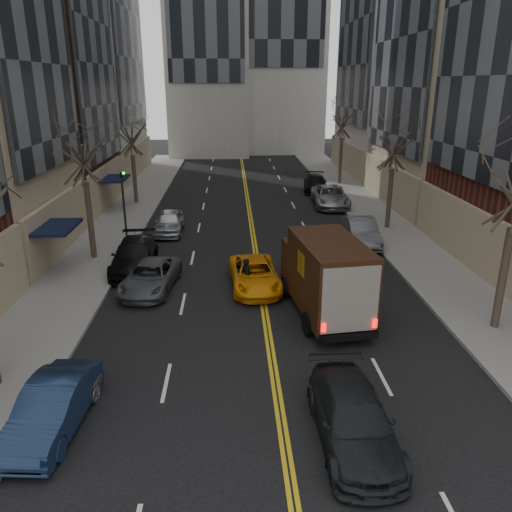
# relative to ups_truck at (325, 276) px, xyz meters

# --- Properties ---
(sidewalk_left) EXTENTS (4.00, 66.00, 0.15)m
(sidewalk_left) POSITION_rel_ups_truck_xyz_m (-11.41, 14.31, -1.60)
(sidewalk_left) COLOR slate
(sidewalk_left) RESTS_ON ground
(sidewalk_right) EXTENTS (4.00, 66.00, 0.15)m
(sidewalk_right) POSITION_rel_ups_truck_xyz_m (6.59, 14.31, -1.60)
(sidewalk_right) COLOR slate
(sidewalk_right) RESTS_ON ground
(tree_lf_mid) EXTENTS (3.20, 3.20, 8.91)m
(tree_lf_mid) POSITION_rel_ups_truck_xyz_m (-11.21, 7.31, 4.92)
(tree_lf_mid) COLOR #382D23
(tree_lf_mid) RESTS_ON sidewalk_left
(tree_lf_far) EXTENTS (3.20, 3.20, 8.12)m
(tree_lf_far) POSITION_rel_ups_truck_xyz_m (-11.21, 20.31, 4.35)
(tree_lf_far) COLOR #382D23
(tree_lf_far) RESTS_ON sidewalk_left
(tree_rt_mid) EXTENTS (3.20, 3.20, 8.32)m
(tree_rt_mid) POSITION_rel_ups_truck_xyz_m (6.39, 12.31, 4.49)
(tree_rt_mid) COLOR #382D23
(tree_rt_mid) RESTS_ON sidewalk_right
(tree_rt_far) EXTENTS (3.20, 3.20, 9.11)m
(tree_rt_far) POSITION_rel_ups_truck_xyz_m (6.39, 27.31, 5.06)
(tree_rt_far) COLOR #382D23
(tree_rt_far) RESTS_ON sidewalk_right
(traffic_signal) EXTENTS (0.29, 0.26, 4.70)m
(traffic_signal) POSITION_rel_ups_truck_xyz_m (-9.81, 9.30, 1.14)
(traffic_signal) COLOR black
(traffic_signal) RESTS_ON sidewalk_left
(ups_truck) EXTENTS (3.07, 6.31, 3.33)m
(ups_truck) POSITION_rel_ups_truck_xyz_m (0.00, 0.00, 0.00)
(ups_truck) COLOR black
(ups_truck) RESTS_ON ground
(observer_sedan) EXTENTS (2.01, 4.76, 1.37)m
(observer_sedan) POSITION_rel_ups_truck_xyz_m (-0.61, -7.71, -0.99)
(observer_sedan) COLOR black
(observer_sedan) RESTS_ON ground
(taxi) EXTENTS (2.49, 4.84, 1.31)m
(taxi) POSITION_rel_ups_truck_xyz_m (-2.71, 2.97, -1.02)
(taxi) COLOR orange
(taxi) RESTS_ON ground
(pedestrian) EXTENTS (0.49, 0.65, 1.62)m
(pedestrian) POSITION_rel_ups_truck_xyz_m (-3.08, 2.47, -0.87)
(pedestrian) COLOR black
(pedestrian) RESTS_ON ground
(parked_lf_a) EXTENTS (2.00, 3.90, 1.27)m
(parked_lf_a) POSITION_rel_ups_truck_xyz_m (-8.71, -6.50, -1.04)
(parked_lf_a) COLOR #B7B9C0
(parked_lf_a) RESTS_ON ground
(parked_lf_b) EXTENTS (1.81, 4.28, 1.38)m
(parked_lf_b) POSITION_rel_ups_truck_xyz_m (-8.71, -6.82, -0.99)
(parked_lf_b) COLOR #13223E
(parked_lf_b) RESTS_ON ground
(parked_lf_c) EXTENTS (2.65, 4.80, 1.27)m
(parked_lf_c) POSITION_rel_ups_truck_xyz_m (-7.51, 2.97, -1.04)
(parked_lf_c) COLOR #4B4D52
(parked_lf_c) RESTS_ON ground
(parked_lf_d) EXTENTS (2.36, 5.28, 1.50)m
(parked_lf_d) POSITION_rel_ups_truck_xyz_m (-8.71, 5.63, -0.93)
(parked_lf_d) COLOR black
(parked_lf_d) RESTS_ON ground
(parked_lf_e) EXTENTS (1.73, 4.20, 1.43)m
(parked_lf_e) POSITION_rel_ups_truck_xyz_m (-7.68, 12.19, -0.96)
(parked_lf_e) COLOR #B1B5BA
(parked_lf_e) RESTS_ON ground
(parked_rt_a) EXTENTS (1.83, 4.71, 1.53)m
(parked_rt_a) POSITION_rel_ups_truck_xyz_m (3.89, 9.26, -0.91)
(parked_rt_a) COLOR #53545B
(parked_rt_a) RESTS_ON ground
(parked_rt_b) EXTENTS (2.88, 5.71, 1.55)m
(parked_rt_b) POSITION_rel_ups_truck_xyz_m (3.89, 18.84, -0.90)
(parked_rt_b) COLOR #969A9D
(parked_rt_b) RESTS_ON ground
(parked_rt_c) EXTENTS (2.60, 5.09, 1.41)m
(parked_rt_c) POSITION_rel_ups_truck_xyz_m (3.65, 24.53, -0.97)
(parked_rt_c) COLOR black
(parked_rt_c) RESTS_ON ground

